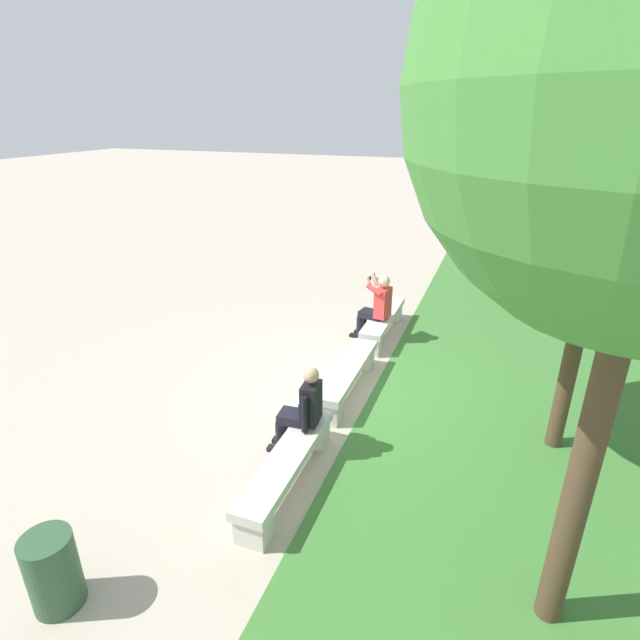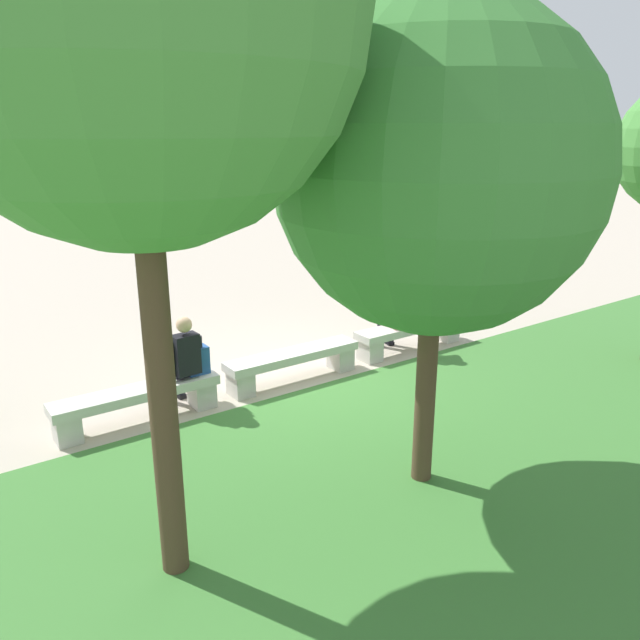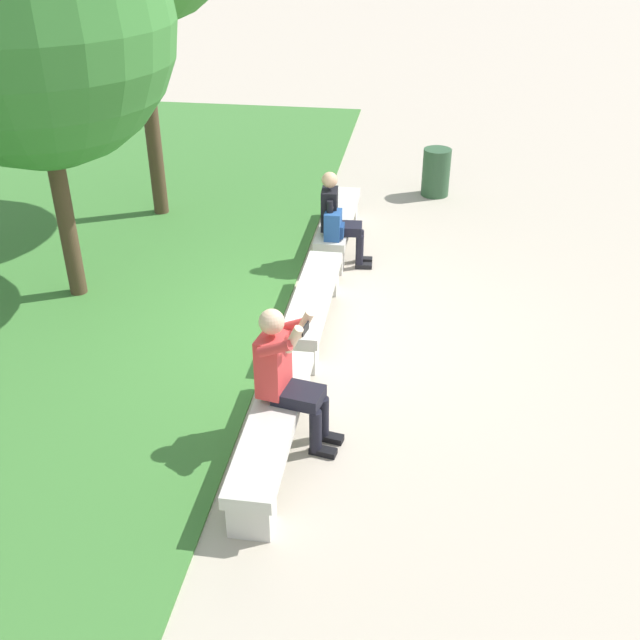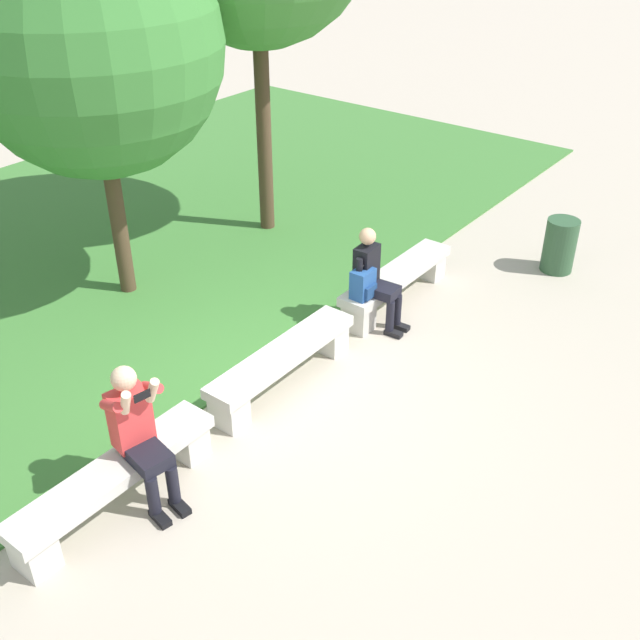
% 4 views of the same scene
% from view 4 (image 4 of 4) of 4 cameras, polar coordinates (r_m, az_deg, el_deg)
% --- Properties ---
extents(ground_plane, '(80.00, 80.00, 0.00)m').
position_cam_4_polar(ground_plane, '(8.24, -2.80, -4.88)').
color(ground_plane, '#B2A593').
extents(grass_strip, '(18.59, 8.00, 0.03)m').
position_cam_4_polar(grass_strip, '(11.17, -20.31, 3.71)').
color(grass_strip, '#3D7533').
rests_on(grass_strip, ground).
extents(bench_main, '(2.06, 0.40, 0.45)m').
position_cam_4_polar(bench_main, '(6.89, -15.32, -11.65)').
color(bench_main, beige).
rests_on(bench_main, ground).
extents(bench_near, '(2.06, 0.40, 0.45)m').
position_cam_4_polar(bench_near, '(8.06, -2.85, -3.15)').
color(bench_near, beige).
rests_on(bench_near, ground).
extents(bench_mid, '(2.06, 0.40, 0.45)m').
position_cam_4_polar(bench_mid, '(9.63, 5.87, 3.01)').
color(bench_mid, beige).
rests_on(bench_mid, ground).
extents(person_photographer, '(0.52, 0.77, 1.32)m').
position_cam_4_polar(person_photographer, '(6.67, -13.69, -8.09)').
color(person_photographer, black).
rests_on(person_photographer, ground).
extents(person_distant, '(0.48, 0.69, 1.26)m').
position_cam_4_polar(person_distant, '(8.94, 4.13, 3.38)').
color(person_distant, black).
rests_on(person_distant, ground).
extents(backpack, '(0.28, 0.24, 0.43)m').
position_cam_4_polar(backpack, '(8.84, 3.33, 2.74)').
color(backpack, '#234C8C').
rests_on(backpack, bench_mid).
extents(tree_far_back, '(2.98, 2.98, 4.63)m').
position_cam_4_polar(tree_far_back, '(9.20, -17.05, 19.39)').
color(tree_far_back, '#4C3826').
rests_on(tree_far_back, ground).
extents(trash_bin, '(0.44, 0.44, 0.75)m').
position_cam_4_polar(trash_bin, '(10.83, 17.80, 5.43)').
color(trash_bin, '#2D5133').
rests_on(trash_bin, ground).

